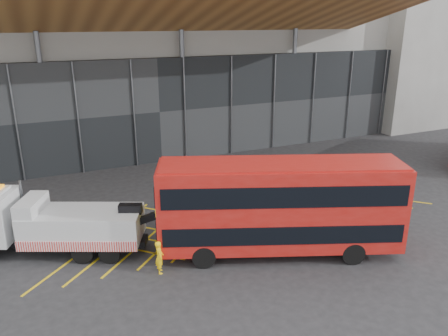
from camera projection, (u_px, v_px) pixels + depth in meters
name	position (u px, v px, depth m)	size (l,w,h in m)	color
ground_plane	(186.00, 224.00, 24.07)	(120.00, 120.00, 0.00)	#262629
road_markings	(238.00, 214.00, 25.30)	(23.16, 7.16, 0.01)	yellow
construction_building	(133.00, 40.00, 37.79)	(55.00, 23.97, 18.00)	gray
east_building	(414.00, 26.00, 47.02)	(15.00, 12.00, 20.00)	gray
recovery_truck	(48.00, 223.00, 20.68)	(9.37, 5.52, 3.39)	black
bus_towed	(280.00, 204.00, 20.33)	(11.43, 6.56, 4.60)	#AD140F
worker	(159.00, 257.00, 19.27)	(0.56, 0.37, 1.54)	yellow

